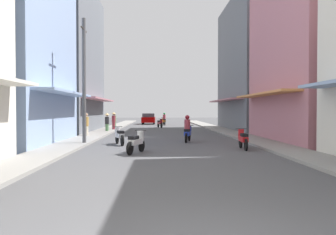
{
  "coord_description": "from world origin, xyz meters",
  "views": [
    {
      "loc": [
        -0.64,
        -4.16,
        1.85
      ],
      "look_at": [
        0.04,
        17.39,
        1.39
      ],
      "focal_mm": 35.98,
      "sensor_mm": 36.0,
      "label": 1
    }
  ],
  "objects_px": {
    "pedestrian_midway": "(115,121)",
    "pedestrian_crossing": "(114,120)",
    "motorbike_orange": "(164,120)",
    "motorbike_white": "(136,142)",
    "pedestrian_foreground": "(107,121)",
    "utility_pole": "(84,80)",
    "motorbike_blue": "(188,130)",
    "motorbike_maroon": "(160,123)",
    "parked_car": "(149,119)",
    "pedestrian_far": "(86,125)",
    "motorbike_silver": "(119,135)",
    "motorbike_red": "(243,139)"
  },
  "relations": [
    {
      "from": "pedestrian_midway",
      "to": "pedestrian_crossing",
      "type": "relative_size",
      "value": 0.95
    },
    {
      "from": "pedestrian_midway",
      "to": "pedestrian_crossing",
      "type": "distance_m",
      "value": 2.22
    },
    {
      "from": "motorbike_orange",
      "to": "motorbike_white",
      "type": "distance_m",
      "value": 27.43
    },
    {
      "from": "pedestrian_foreground",
      "to": "utility_pole",
      "type": "height_order",
      "value": "utility_pole"
    },
    {
      "from": "motorbike_blue",
      "to": "pedestrian_crossing",
      "type": "xyz_separation_m",
      "value": [
        -5.78,
        11.35,
        0.25
      ]
    },
    {
      "from": "motorbike_maroon",
      "to": "utility_pole",
      "type": "bearing_deg",
      "value": -103.3
    },
    {
      "from": "parked_car",
      "to": "pedestrian_crossing",
      "type": "relative_size",
      "value": 2.43
    },
    {
      "from": "pedestrian_foreground",
      "to": "pedestrian_midway",
      "type": "relative_size",
      "value": 1.02
    },
    {
      "from": "pedestrian_far",
      "to": "utility_pole",
      "type": "bearing_deg",
      "value": -79.24
    },
    {
      "from": "motorbike_maroon",
      "to": "pedestrian_midway",
      "type": "relative_size",
      "value": 1.1
    },
    {
      "from": "motorbike_orange",
      "to": "pedestrian_crossing",
      "type": "height_order",
      "value": "pedestrian_crossing"
    },
    {
      "from": "pedestrian_foreground",
      "to": "motorbike_blue",
      "type": "bearing_deg",
      "value": -55.82
    },
    {
      "from": "motorbike_silver",
      "to": "pedestrian_crossing",
      "type": "height_order",
      "value": "pedestrian_crossing"
    },
    {
      "from": "motorbike_maroon",
      "to": "pedestrian_far",
      "type": "xyz_separation_m",
      "value": [
        -5.17,
        -12.54,
        0.33
      ]
    },
    {
      "from": "motorbike_silver",
      "to": "pedestrian_foreground",
      "type": "relative_size",
      "value": 1.06
    },
    {
      "from": "utility_pole",
      "to": "motorbike_maroon",
      "type": "bearing_deg",
      "value": 76.7
    },
    {
      "from": "motorbike_maroon",
      "to": "pedestrian_midway",
      "type": "bearing_deg",
      "value": -149.02
    },
    {
      "from": "motorbike_orange",
      "to": "motorbike_silver",
      "type": "height_order",
      "value": "motorbike_orange"
    },
    {
      "from": "motorbike_silver",
      "to": "pedestrian_far",
      "type": "bearing_deg",
      "value": 119.1
    },
    {
      "from": "pedestrian_foreground",
      "to": "pedestrian_crossing",
      "type": "height_order",
      "value": "pedestrian_crossing"
    },
    {
      "from": "motorbike_blue",
      "to": "motorbike_maroon",
      "type": "distance_m",
      "value": 16.32
    },
    {
      "from": "motorbike_red",
      "to": "pedestrian_far",
      "type": "bearing_deg",
      "value": 140.22
    },
    {
      "from": "pedestrian_foreground",
      "to": "pedestrian_midway",
      "type": "bearing_deg",
      "value": 89.61
    },
    {
      "from": "motorbike_orange",
      "to": "motorbike_blue",
      "type": "relative_size",
      "value": 1.02
    },
    {
      "from": "parked_car",
      "to": "utility_pole",
      "type": "bearing_deg",
      "value": -95.68
    },
    {
      "from": "pedestrian_midway",
      "to": "pedestrian_crossing",
      "type": "bearing_deg",
      "value": -84.85
    },
    {
      "from": "motorbike_white",
      "to": "parked_car",
      "type": "relative_size",
      "value": 0.42
    },
    {
      "from": "motorbike_blue",
      "to": "motorbike_white",
      "type": "height_order",
      "value": "motorbike_blue"
    },
    {
      "from": "motorbike_blue",
      "to": "motorbike_white",
      "type": "distance_m",
      "value": 5.72
    },
    {
      "from": "motorbike_maroon",
      "to": "pedestrian_foreground",
      "type": "relative_size",
      "value": 1.08
    },
    {
      "from": "motorbike_white",
      "to": "pedestrian_crossing",
      "type": "height_order",
      "value": "pedestrian_crossing"
    },
    {
      "from": "pedestrian_midway",
      "to": "pedestrian_foreground",
      "type": "bearing_deg",
      "value": -90.39
    },
    {
      "from": "motorbike_silver",
      "to": "pedestrian_midway",
      "type": "bearing_deg",
      "value": 98.21
    },
    {
      "from": "motorbike_orange",
      "to": "pedestrian_midway",
      "type": "bearing_deg",
      "value": -119.91
    },
    {
      "from": "motorbike_maroon",
      "to": "motorbike_white",
      "type": "relative_size",
      "value": 1.02
    },
    {
      "from": "parked_car",
      "to": "pedestrian_far",
      "type": "bearing_deg",
      "value": -99.48
    },
    {
      "from": "motorbike_maroon",
      "to": "utility_pole",
      "type": "xyz_separation_m",
      "value": [
        -4.19,
        -17.72,
        2.95
      ]
    },
    {
      "from": "pedestrian_midway",
      "to": "motorbike_white",
      "type": "bearing_deg",
      "value": -79.92
    },
    {
      "from": "parked_car",
      "to": "pedestrian_foreground",
      "type": "relative_size",
      "value": 2.53
    },
    {
      "from": "motorbike_maroon",
      "to": "motorbike_blue",
      "type": "bearing_deg",
      "value": -84.73
    },
    {
      "from": "motorbike_white",
      "to": "pedestrian_foreground",
      "type": "relative_size",
      "value": 1.06
    },
    {
      "from": "pedestrian_crossing",
      "to": "motorbike_silver",
      "type": "bearing_deg",
      "value": -81.27
    },
    {
      "from": "pedestrian_foreground",
      "to": "pedestrian_crossing",
      "type": "bearing_deg",
      "value": 84.72
    },
    {
      "from": "pedestrian_midway",
      "to": "utility_pole",
      "type": "bearing_deg",
      "value": -88.87
    },
    {
      "from": "pedestrian_crossing",
      "to": "utility_pole",
      "type": "xyz_separation_m",
      "value": [
        0.1,
        -12.83,
        2.5
      ]
    },
    {
      "from": "parked_car",
      "to": "utility_pole",
      "type": "relative_size",
      "value": 0.61
    },
    {
      "from": "pedestrian_crossing",
      "to": "pedestrian_far",
      "type": "bearing_deg",
      "value": -96.62
    },
    {
      "from": "motorbike_white",
      "to": "parked_car",
      "type": "bearing_deg",
      "value": 90.53
    },
    {
      "from": "motorbike_red",
      "to": "motorbike_orange",
      "type": "xyz_separation_m",
      "value": [
        -3.24,
        26.07,
        0.2
      ]
    },
    {
      "from": "motorbike_blue",
      "to": "pedestrian_crossing",
      "type": "height_order",
      "value": "pedestrian_crossing"
    }
  ]
}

